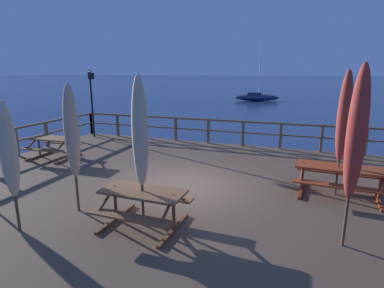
{
  "coord_description": "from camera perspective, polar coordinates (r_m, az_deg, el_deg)",
  "views": [
    {
      "loc": [
        2.93,
        -7.52,
        3.88
      ],
      "look_at": [
        0.0,
        0.8,
        1.77
      ],
      "focal_mm": 28.32,
      "sensor_mm": 36.0,
      "label": 1
    }
  ],
  "objects": [
    {
      "name": "wooden_deck",
      "position": [
        8.79,
        -1.76,
        -9.97
      ],
      "size": [
        14.28,
        10.65,
        0.77
      ],
      "primitive_type": "cube",
      "color": "brown",
      "rests_on": "ground"
    },
    {
      "name": "patio_umbrella_tall_front",
      "position": [
        5.79,
        28.56,
        1.54
      ],
      "size": [
        0.32,
        0.32,
        3.27
      ],
      "color": "#4C3828",
      "rests_on": "wooden_deck"
    },
    {
      "name": "patio_umbrella_tall_back_right",
      "position": [
        8.33,
        26.71,
        4.52
      ],
      "size": [
        0.32,
        0.32,
        3.18
      ],
      "color": "#4C3828",
      "rests_on": "wooden_deck"
    },
    {
      "name": "patio_umbrella_short_back",
      "position": [
        7.05,
        -21.71,
        2.07
      ],
      "size": [
        0.32,
        0.32,
        2.89
      ],
      "color": "#4C3828",
      "rests_on": "wooden_deck"
    },
    {
      "name": "lamp_post_hooked",
      "position": [
        15.18,
        -18.39,
        9.01
      ],
      "size": [
        0.52,
        0.55,
        3.2
      ],
      "color": "black",
      "rests_on": "wooden_deck"
    },
    {
      "name": "railing_waterside_far",
      "position": [
        13.24,
        6.31,
        3.05
      ],
      "size": [
        14.08,
        0.1,
        1.09
      ],
      "color": "brown",
      "rests_on": "wooden_deck"
    },
    {
      "name": "picnic_table_back_right",
      "position": [
        6.37,
        -9.2,
        -10.41
      ],
      "size": [
        1.75,
        1.44,
        0.78
      ],
      "color": "brown",
      "rests_on": "wooden_deck"
    },
    {
      "name": "picnic_table_back_left",
      "position": [
        12.24,
        -24.75,
        0.12
      ],
      "size": [
        1.69,
        1.47,
        0.78
      ],
      "color": "brown",
      "rests_on": "wooden_deck"
    },
    {
      "name": "patio_umbrella_tall_back_left",
      "position": [
        5.94,
        -9.77,
        2.06
      ],
      "size": [
        0.32,
        0.32,
        3.08
      ],
      "color": "#4C3828",
      "rests_on": "wooden_deck"
    },
    {
      "name": "patio_umbrella_short_mid",
      "position": [
        6.67,
        -31.27,
        -1.11
      ],
      "size": [
        0.32,
        0.32,
        2.61
      ],
      "color": "#4C3828",
      "rests_on": "wooden_deck"
    },
    {
      "name": "sailboat_distant",
      "position": [
        42.62,
        11.98,
        8.63
      ],
      "size": [
        6.19,
        2.6,
        7.72
      ],
      "color": "navy",
      "rests_on": "ground"
    },
    {
      "name": "ground_plane",
      "position": [
        8.95,
        -1.74,
        -12.24
      ],
      "size": [
        600.0,
        600.0,
        0.0
      ],
      "primitive_type": "plane",
      "color": "navy"
    },
    {
      "name": "picnic_table_front_left",
      "position": [
        8.61,
        26.15,
        -5.18
      ],
      "size": [
        2.25,
        1.55,
        0.78
      ],
      "color": "#993819",
      "rests_on": "wooden_deck"
    }
  ]
}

